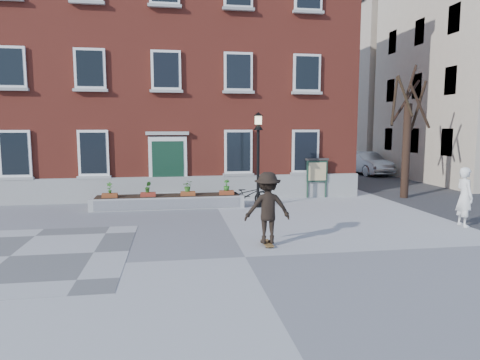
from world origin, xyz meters
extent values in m
plane|color=#9E9EA1|center=(0.00, 0.00, 0.00)|extent=(100.00, 100.00, 0.00)
cube|color=#57585A|center=(-6.00, 1.00, 0.01)|extent=(6.00, 6.00, 0.01)
imported|color=black|center=(1.30, 7.05, 0.49)|extent=(1.91, 0.74, 0.99)
imported|color=#B6B9BB|center=(11.68, 17.88, 0.80)|extent=(2.29, 5.02, 1.60)
imported|color=white|center=(7.85, 2.27, 1.00)|extent=(0.53, 0.76, 2.00)
cube|color=#953728|center=(-2.00, 14.00, 6.00)|extent=(18.00, 10.00, 12.00)
cube|color=#9A9B96|center=(-2.00, 8.88, 0.55)|extent=(18.00, 0.24, 1.10)
cube|color=gray|center=(-2.00, 8.75, 0.10)|extent=(2.60, 0.80, 0.20)
cube|color=#ADADA7|center=(-2.00, 8.90, 0.30)|extent=(2.20, 0.50, 0.20)
cube|color=white|center=(-2.00, 8.92, 1.65)|extent=(1.70, 0.12, 2.50)
cube|color=#123322|center=(-2.00, 8.87, 1.55)|extent=(1.40, 0.06, 2.30)
cube|color=#ACACA7|center=(-2.00, 8.88, 3.05)|extent=(1.90, 0.25, 0.15)
cube|color=white|center=(-8.40, 8.90, 2.20)|extent=(1.30, 0.10, 2.00)
cube|color=black|center=(-8.40, 8.85, 2.20)|extent=(1.08, 0.04, 1.78)
cube|color=#A2A29D|center=(-8.40, 8.84, 1.14)|extent=(1.44, 0.20, 0.12)
cube|color=white|center=(-8.40, 8.90, 5.80)|extent=(1.30, 0.10, 1.70)
cube|color=black|center=(-8.40, 8.85, 5.80)|extent=(1.08, 0.04, 1.48)
cube|color=gray|center=(-8.40, 8.84, 4.89)|extent=(1.44, 0.20, 0.12)
cube|color=white|center=(-5.20, 8.90, 2.20)|extent=(1.30, 0.10, 2.00)
cube|color=black|center=(-5.20, 8.85, 2.20)|extent=(1.08, 0.04, 1.78)
cube|color=#ADADA7|center=(-5.20, 8.84, 1.14)|extent=(1.44, 0.20, 0.12)
cube|color=silver|center=(-5.20, 8.90, 5.80)|extent=(1.30, 0.10, 1.70)
cube|color=black|center=(-5.20, 8.85, 5.80)|extent=(1.08, 0.04, 1.48)
cube|color=#ABABA5|center=(-5.20, 8.84, 4.89)|extent=(1.44, 0.20, 0.12)
cube|color=#A6A6A1|center=(-5.20, 8.84, 8.49)|extent=(1.44, 0.20, 0.12)
cube|color=white|center=(-2.00, 8.90, 5.80)|extent=(1.30, 0.10, 1.70)
cube|color=black|center=(-2.00, 8.85, 5.80)|extent=(1.08, 0.04, 1.48)
cube|color=#ABABA5|center=(-2.00, 8.84, 4.89)|extent=(1.44, 0.20, 0.12)
cube|color=#A09F9A|center=(-2.00, 8.84, 8.49)|extent=(1.44, 0.20, 0.12)
cube|color=white|center=(1.20, 8.90, 2.20)|extent=(1.30, 0.10, 2.00)
cube|color=black|center=(1.20, 8.85, 2.20)|extent=(1.08, 0.04, 1.78)
cube|color=gray|center=(1.20, 8.84, 1.14)|extent=(1.44, 0.20, 0.12)
cube|color=white|center=(1.20, 8.90, 5.80)|extent=(1.30, 0.10, 1.70)
cube|color=black|center=(1.20, 8.85, 5.80)|extent=(1.08, 0.04, 1.48)
cube|color=#A5A6A0|center=(1.20, 8.84, 4.89)|extent=(1.44, 0.20, 0.12)
cube|color=gray|center=(1.20, 8.84, 8.49)|extent=(1.44, 0.20, 0.12)
cube|color=silver|center=(4.40, 8.90, 2.20)|extent=(1.30, 0.10, 2.00)
cube|color=black|center=(4.40, 8.85, 2.20)|extent=(1.08, 0.04, 1.78)
cube|color=#969691|center=(4.40, 8.84, 1.14)|extent=(1.44, 0.20, 0.12)
cube|color=silver|center=(4.40, 8.90, 5.80)|extent=(1.30, 0.10, 1.70)
cube|color=black|center=(4.40, 8.85, 5.80)|extent=(1.08, 0.04, 1.48)
cube|color=#A9A9A4|center=(4.40, 8.84, 4.89)|extent=(1.44, 0.20, 0.12)
cube|color=#A6A6A1|center=(4.40, 8.84, 8.49)|extent=(1.44, 0.20, 0.12)
cube|color=#B6B6B2|center=(-2.00, 7.20, 0.25)|extent=(6.20, 1.10, 0.50)
cube|color=#B1B1B1|center=(-2.00, 6.64, 0.25)|extent=(5.80, 0.02, 0.40)
cube|color=black|center=(-2.00, 7.20, 0.50)|extent=(5.80, 0.90, 0.06)
cube|color=brown|center=(-4.30, 6.95, 0.60)|extent=(0.60, 0.25, 0.20)
imported|color=#2E6D20|center=(-4.30, 6.95, 0.92)|extent=(0.24, 0.24, 0.45)
cube|color=maroon|center=(-2.80, 6.95, 0.60)|extent=(0.60, 0.25, 0.20)
imported|color=#2B621D|center=(-2.80, 6.95, 0.92)|extent=(0.25, 0.25, 0.45)
cube|color=brown|center=(-1.20, 6.95, 0.60)|extent=(0.60, 0.25, 0.20)
imported|color=#30681F|center=(-1.20, 6.95, 0.92)|extent=(0.40, 0.40, 0.45)
cube|color=brown|center=(0.40, 6.95, 0.60)|extent=(0.60, 0.25, 0.20)
imported|color=#29691F|center=(0.40, 6.95, 0.92)|extent=(0.25, 0.25, 0.45)
cylinder|color=#321F16|center=(9.00, 8.00, 2.20)|extent=(0.36, 0.36, 4.40)
cylinder|color=#312116|center=(9.51, 8.00, 4.29)|extent=(0.12, 1.12, 2.23)
cylinder|color=black|center=(9.17, 8.52, 4.55)|extent=(1.18, 0.49, 1.97)
cylinder|color=black|center=(8.51, 8.36, 4.55)|extent=(0.88, 1.14, 2.35)
cylinder|color=black|center=(8.70, 7.78, 4.73)|extent=(0.60, 0.77, 1.90)
cylinder|color=#312016|center=(9.20, 7.37, 4.24)|extent=(1.39, 0.55, 1.95)
cylinder|color=black|center=(9.16, 8.13, 5.37)|extent=(0.43, 0.48, 1.58)
cube|color=#39393C|center=(12.00, 18.00, 0.00)|extent=(8.00, 36.00, 0.01)
cube|color=#BDAD98|center=(18.00, 26.00, 6.50)|extent=(10.00, 11.00, 13.00)
cube|color=#383230|center=(18.00, 26.00, 13.25)|extent=(10.40, 11.40, 0.50)
cube|color=black|center=(13.04, 10.80, 2.50)|extent=(0.08, 1.00, 1.50)
cube|color=black|center=(13.04, 14.00, 2.50)|extent=(0.08, 1.00, 1.50)
cube|color=black|center=(13.04, 17.20, 2.50)|extent=(0.08, 1.00, 1.50)
cube|color=black|center=(13.04, 10.80, 5.80)|extent=(0.08, 1.00, 1.50)
cube|color=black|center=(13.04, 14.00, 5.80)|extent=(0.08, 1.00, 1.50)
cube|color=black|center=(13.04, 17.20, 5.80)|extent=(0.08, 1.00, 1.50)
cube|color=black|center=(13.04, 10.80, 9.00)|extent=(0.08, 1.00, 1.50)
cube|color=black|center=(13.04, 14.00, 9.00)|extent=(0.08, 1.00, 1.50)
cube|color=black|center=(13.04, 17.20, 9.00)|extent=(0.08, 1.00, 1.50)
cylinder|color=black|center=(1.69, 6.75, 0.10)|extent=(0.32, 0.32, 0.20)
cylinder|color=black|center=(1.69, 6.75, 1.60)|extent=(0.12, 0.12, 3.20)
cone|color=black|center=(1.69, 6.75, 3.35)|extent=(0.40, 0.40, 0.30)
cube|color=#F2ECB2|center=(1.69, 6.75, 3.60)|extent=(0.24, 0.24, 0.34)
cone|color=black|center=(1.69, 6.75, 3.85)|extent=(0.40, 0.40, 0.16)
cylinder|color=#1B3727|center=(4.48, 8.72, 0.90)|extent=(0.08, 0.08, 1.80)
cylinder|color=#1A3428|center=(5.38, 8.72, 0.90)|extent=(0.08, 0.08, 1.80)
cube|color=#1A3427|center=(4.93, 8.72, 1.25)|extent=(1.00, 0.10, 1.00)
cube|color=beige|center=(4.93, 8.66, 1.25)|extent=(0.85, 0.02, 0.85)
cube|color=#3B3533|center=(4.93, 8.72, 1.82)|extent=(1.10, 0.16, 0.10)
cube|color=brown|center=(0.80, 1.00, 0.06)|extent=(0.22, 0.78, 0.03)
cylinder|color=black|center=(0.71, 0.72, 0.03)|extent=(0.03, 0.05, 0.05)
cylinder|color=black|center=(0.89, 0.72, 0.03)|extent=(0.03, 0.05, 0.05)
cylinder|color=black|center=(0.71, 1.28, 0.03)|extent=(0.03, 0.05, 0.05)
cylinder|color=black|center=(0.89, 1.28, 0.03)|extent=(0.03, 0.05, 0.05)
imported|color=black|center=(0.80, 1.00, 1.08)|extent=(1.31, 0.76, 2.01)
camera|label=1|loc=(-1.80, -10.50, 3.32)|focal=32.00mm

